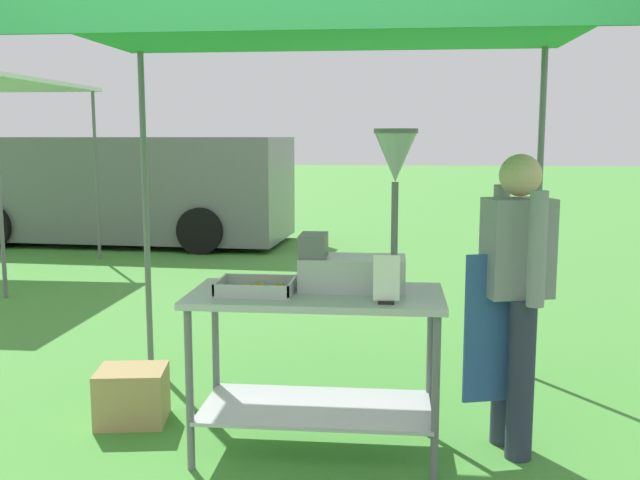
# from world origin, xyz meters

# --- Properties ---
(ground_plane) EXTENTS (70.00, 70.00, 0.00)m
(ground_plane) POSITION_xyz_m (0.00, 6.00, 0.00)
(ground_plane) COLOR #478E38
(stall_canopy) EXTENTS (2.99, 2.63, 2.34)m
(stall_canopy) POSITION_xyz_m (0.03, 1.34, 2.26)
(stall_canopy) COLOR slate
(stall_canopy) RESTS_ON ground
(donut_cart) EXTENTS (1.33, 0.65, 0.88)m
(donut_cart) POSITION_xyz_m (0.03, 1.25, 0.64)
(donut_cart) COLOR #B7B7BC
(donut_cart) RESTS_ON ground
(donut_tray) EXTENTS (0.40, 0.31, 0.07)m
(donut_tray) POSITION_xyz_m (-0.29, 1.20, 0.90)
(donut_tray) COLOR #B7B7BC
(donut_tray) RESTS_ON donut_cart
(donut_fryer) EXTENTS (0.61, 0.28, 0.86)m
(donut_fryer) POSITION_xyz_m (0.27, 1.33, 1.17)
(donut_fryer) COLOR #B7B7BC
(donut_fryer) RESTS_ON donut_cart
(menu_sign) EXTENTS (0.13, 0.05, 0.24)m
(menu_sign) POSITION_xyz_m (0.40, 1.02, 0.99)
(menu_sign) COLOR black
(menu_sign) RESTS_ON donut_cart
(vendor) EXTENTS (0.47, 0.53, 1.61)m
(vendor) POSITION_xyz_m (1.08, 1.37, 0.90)
(vendor) COLOR #2D3347
(vendor) RESTS_ON ground
(supply_crate) EXTENTS (0.45, 0.39, 0.33)m
(supply_crate) POSITION_xyz_m (-1.11, 1.55, 0.16)
(supply_crate) COLOR tan
(supply_crate) RESTS_ON ground
(van_grey) EXTENTS (5.48, 2.34, 1.69)m
(van_grey) POSITION_xyz_m (-3.94, 8.78, 0.88)
(van_grey) COLOR slate
(van_grey) RESTS_ON ground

